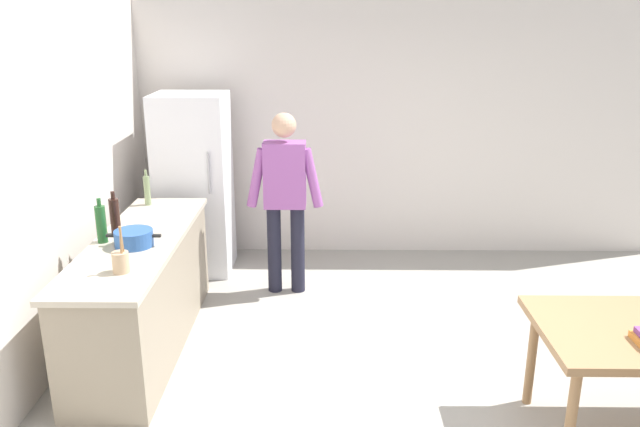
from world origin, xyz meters
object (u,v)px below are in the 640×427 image
Objects in this scene: bottle_wine_green at (101,224)px; bottle_wine_dark at (115,216)px; cooking_pot at (134,238)px; bottle_vinegar_tall at (147,190)px; refrigerator at (194,184)px; person at (285,192)px; utensil_jar at (121,261)px.

bottle_wine_dark is at bearing 77.79° from bottle_wine_green.
cooking_pot is 1.06m from bottle_vinegar_tall.
refrigerator is 0.77m from bottle_vinegar_tall.
bottle_wine_dark and bottle_wine_green have the same top height.
person is 5.31× the size of utensil_jar.
refrigerator is 4.50× the size of cooking_pot.
bottle_wine_green reaches higher than utensil_jar.
bottle_wine_green reaches higher than cooking_pot.
person is 1.71m from bottle_wine_green.
cooking_pot is at bearing -92.52° from refrigerator.
person is (0.95, -0.55, 0.08)m from refrigerator.
person is at bearing 60.35° from utensil_jar.
refrigerator is 5.62× the size of bottle_vinegar_tall.
cooking_pot is (-1.03, -1.20, -0.02)m from person.
cooking_pot is 0.28m from bottle_wine_green.
utensil_jar is at bearing -90.39° from refrigerator.
utensil_jar is (0.06, -0.49, 0.02)m from cooking_pot.
person is at bearing -30.23° from refrigerator.
bottle_wine_dark is 1.06× the size of bottle_vinegar_tall.
refrigerator is 1.76m from cooking_pot.
refrigerator is at bearing 78.78° from bottle_wine_dark.
person is at bearing 41.17° from bottle_wine_green.
refrigerator is 5.29× the size of bottle_wine_dark.
refrigerator is 1.06× the size of person.
utensil_jar is 1.56m from bottle_vinegar_tall.
bottle_vinegar_tall is (-0.25, 1.54, 0.06)m from utensil_jar.
cooking_pot is 1.25× the size of bottle_vinegar_tall.
bottle_vinegar_tall is 0.97m from bottle_wine_green.
bottle_wine_green is at bearing -138.83° from person.
cooking_pot is at bearing -16.73° from bottle_wine_green.
bottle_wine_green is at bearing -102.21° from bottle_wine_dark.
person is 5.00× the size of bottle_wine_green.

